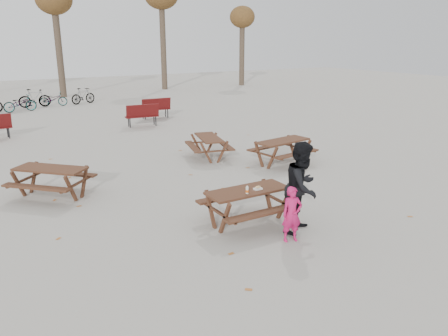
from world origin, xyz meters
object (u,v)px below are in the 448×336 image
food_tray (258,189)px  picnic_table_far (209,147)px  main_picnic_table (248,198)px  child (292,214)px  picnic_table_east (283,152)px  adult (302,187)px  soda_bottle (247,190)px  picnic_table_north (52,182)px

food_tray → picnic_table_far: size_ratio=0.11×
main_picnic_table → child: size_ratio=1.60×
child → picnic_table_east: size_ratio=0.62×
picnic_table_far → adult: bearing=-176.6°
food_tray → child: 1.08m
soda_bottle → picnic_table_north: (-3.19, 4.13, -0.46)m
soda_bottle → picnic_table_north: bearing=127.6°
food_tray → picnic_table_north: size_ratio=0.10×
main_picnic_table → adult: adult is taller
food_tray → soda_bottle: bearing=-163.9°
child → picnic_table_east: (3.32, 4.54, -0.18)m
main_picnic_table → soda_bottle: soda_bottle is taller
picnic_table_far → picnic_table_north: bearing=118.4°
picnic_table_north → picnic_table_far: bearing=59.0°
picnic_table_north → picnic_table_far: 5.44m
main_picnic_table → child: 1.20m
picnic_table_east → picnic_table_north: picnic_table_east is taller
food_tray → adult: bearing=-53.0°
adult → picnic_table_far: size_ratio=1.15×
main_picnic_table → picnic_table_far: (1.93, 5.24, -0.23)m
soda_bottle → adult: (0.91, -0.66, 0.11)m
main_picnic_table → child: bearing=-77.1°
soda_bottle → adult: size_ratio=0.09×
soda_bottle → picnic_table_north: size_ratio=0.10×
soda_bottle → picnic_table_east: size_ratio=0.09×
food_tray → picnic_table_east: 4.89m
soda_bottle → child: (0.43, -0.95, -0.28)m
food_tray → soda_bottle: size_ratio=1.06×
picnic_table_east → picnic_table_north: bearing=167.4°
soda_bottle → picnic_table_far: (2.09, 5.45, -0.49)m
soda_bottle → picnic_table_east: 5.21m
food_tray → picnic_table_far: food_tray is taller
food_tray → child: (0.09, -1.05, -0.23)m
soda_bottle → child: 1.08m
soda_bottle → picnic_table_far: size_ratio=0.10×
adult → picnic_table_east: size_ratio=1.06×
food_tray → child: size_ratio=0.16×
picnic_table_east → food_tray: bearing=-142.5°
picnic_table_east → picnic_table_far: picnic_table_east is taller
picnic_table_east → adult: bearing=-131.9°
food_tray → main_picnic_table: bearing=148.3°
child → picnic_table_north: size_ratio=0.63×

